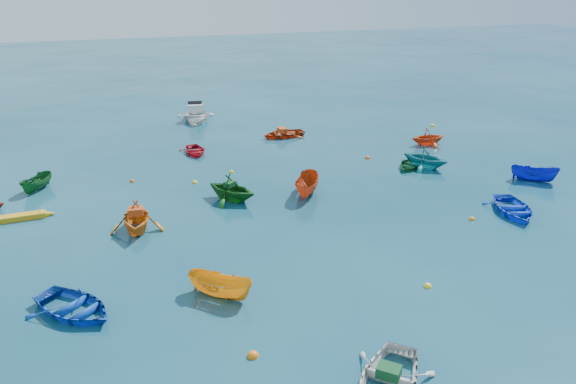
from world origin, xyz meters
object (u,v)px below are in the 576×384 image
object	(u,v)px
dinghy_blue_sw	(75,313)
kayak_yellow	(13,221)
motorboat_white	(196,120)
dinghy_blue_se	(513,213)

from	to	relation	value
dinghy_blue_sw	kayak_yellow	xyz separation A→B (m)	(-3.21, 9.25, 0.00)
dinghy_blue_sw	motorboat_white	size ratio (longest dim) A/B	0.81
dinghy_blue_sw	dinghy_blue_se	bearing A→B (deg)	-33.80
kayak_yellow	motorboat_white	size ratio (longest dim) A/B	0.86
dinghy_blue_se	dinghy_blue_sw	bearing A→B (deg)	-155.86
dinghy_blue_se	kayak_yellow	distance (m)	24.96
dinghy_blue_sw	dinghy_blue_se	distance (m)	21.07
motorboat_white	dinghy_blue_sw	bearing A→B (deg)	-99.67
dinghy_blue_se	kayak_yellow	size ratio (longest dim) A/B	0.92
kayak_yellow	motorboat_white	distance (m)	20.07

